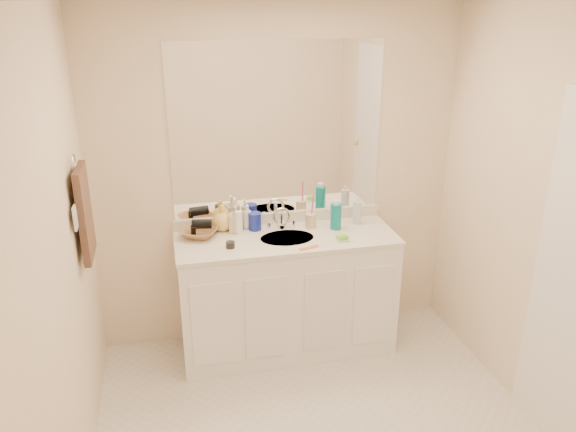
# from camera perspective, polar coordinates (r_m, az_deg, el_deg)

# --- Properties ---
(ceiling) EXTENTS (2.60, 2.60, 0.02)m
(ceiling) POSITION_cam_1_polar(r_m,az_deg,el_deg) (2.55, 5.18, 21.01)
(ceiling) COLOR white
(ceiling) RESTS_ON wall_back
(wall_back) EXTENTS (2.60, 0.02, 2.40)m
(wall_back) POSITION_cam_1_polar(r_m,az_deg,el_deg) (4.00, -1.03, 3.65)
(wall_back) COLOR #F5DEC0
(wall_back) RESTS_ON floor
(wall_left) EXTENTS (0.02, 2.60, 2.40)m
(wall_left) POSITION_cam_1_polar(r_m,az_deg,el_deg) (2.77, -22.51, -6.37)
(wall_left) COLOR #F5DEC0
(wall_left) RESTS_ON floor
(wall_right) EXTENTS (0.02, 2.60, 2.40)m
(wall_right) POSITION_cam_1_polar(r_m,az_deg,el_deg) (3.42, 25.75, -1.67)
(wall_right) COLOR #F5DEC0
(wall_right) RESTS_ON floor
(vanity_cabinet) EXTENTS (1.50, 0.55, 0.85)m
(vanity_cabinet) POSITION_cam_1_polar(r_m,az_deg,el_deg) (4.06, -0.16, -8.00)
(vanity_cabinet) COLOR white
(vanity_cabinet) RESTS_ON floor
(countertop) EXTENTS (1.52, 0.57, 0.03)m
(countertop) POSITION_cam_1_polar(r_m,az_deg,el_deg) (3.86, -0.16, -2.30)
(countertop) COLOR white
(countertop) RESTS_ON vanity_cabinet
(backsplash) EXTENTS (1.52, 0.03, 0.08)m
(backsplash) POSITION_cam_1_polar(r_m,az_deg,el_deg) (4.08, -0.96, -0.17)
(backsplash) COLOR silver
(backsplash) RESTS_ON countertop
(sink_basin) EXTENTS (0.37, 0.37, 0.02)m
(sink_basin) POSITION_cam_1_polar(r_m,az_deg,el_deg) (3.84, -0.10, -2.37)
(sink_basin) COLOR #BCB3A5
(sink_basin) RESTS_ON countertop
(faucet) EXTENTS (0.02, 0.02, 0.11)m
(faucet) POSITION_cam_1_polar(r_m,az_deg,el_deg) (3.98, -0.67, -0.48)
(faucet) COLOR silver
(faucet) RESTS_ON countertop
(mirror) EXTENTS (1.48, 0.01, 1.20)m
(mirror) POSITION_cam_1_polar(r_m,az_deg,el_deg) (3.90, -1.05, 8.67)
(mirror) COLOR white
(mirror) RESTS_ON wall_back
(blue_mug) EXTENTS (0.11, 0.11, 0.12)m
(blue_mug) POSITION_cam_1_polar(r_m,az_deg,el_deg) (3.96, -3.39, -0.54)
(blue_mug) COLOR #162498
(blue_mug) RESTS_ON countertop
(tan_cup) EXTENTS (0.09, 0.09, 0.10)m
(tan_cup) POSITION_cam_1_polar(r_m,az_deg,el_deg) (3.99, 2.33, -0.47)
(tan_cup) COLOR beige
(tan_cup) RESTS_ON countertop
(toothbrush) EXTENTS (0.02, 0.04, 0.21)m
(toothbrush) POSITION_cam_1_polar(r_m,az_deg,el_deg) (3.96, 2.49, 0.86)
(toothbrush) COLOR #F13F90
(toothbrush) RESTS_ON tan_cup
(mouthwash_bottle) EXTENTS (0.09, 0.09, 0.18)m
(mouthwash_bottle) POSITION_cam_1_polar(r_m,az_deg,el_deg) (3.97, 4.89, -0.05)
(mouthwash_bottle) COLOR #0A7F83
(mouthwash_bottle) RESTS_ON countertop
(clear_pump_bottle) EXTENTS (0.07, 0.07, 0.17)m
(clear_pump_bottle) POSITION_cam_1_polar(r_m,az_deg,el_deg) (4.08, 7.01, 0.36)
(clear_pump_bottle) COLOR silver
(clear_pump_bottle) RESTS_ON countertop
(soap_dish) EXTENTS (0.09, 0.08, 0.01)m
(soap_dish) POSITION_cam_1_polar(r_m,az_deg,el_deg) (3.81, 5.53, -2.42)
(soap_dish) COLOR silver
(soap_dish) RESTS_ON countertop
(green_soap) EXTENTS (0.08, 0.06, 0.02)m
(green_soap) POSITION_cam_1_polar(r_m,az_deg,el_deg) (3.80, 5.54, -2.15)
(green_soap) COLOR #77DD36
(green_soap) RESTS_ON soap_dish
(orange_comb) EXTENTS (0.14, 0.07, 0.01)m
(orange_comb) POSITION_cam_1_polar(r_m,az_deg,el_deg) (3.68, 2.14, -3.24)
(orange_comb) COLOR orange
(orange_comb) RESTS_ON countertop
(dark_jar) EXTENTS (0.07, 0.07, 0.04)m
(dark_jar) POSITION_cam_1_polar(r_m,az_deg,el_deg) (3.70, -5.87, -2.92)
(dark_jar) COLOR black
(dark_jar) RESTS_ON countertop
(extra_white_bottle) EXTENTS (0.06, 0.06, 0.16)m
(extra_white_bottle) POSITION_cam_1_polar(r_m,az_deg,el_deg) (3.89, -5.02, -0.66)
(extra_white_bottle) COLOR white
(extra_white_bottle) RESTS_ON countertop
(soap_bottle_white) EXTENTS (0.08, 0.08, 0.18)m
(soap_bottle_white) POSITION_cam_1_polar(r_m,az_deg,el_deg) (3.98, -4.15, -0.04)
(soap_bottle_white) COLOR white
(soap_bottle_white) RESTS_ON countertop
(soap_bottle_cream) EXTENTS (0.11, 0.11, 0.19)m
(soap_bottle_cream) POSITION_cam_1_polar(r_m,az_deg,el_deg) (3.92, -5.33, -0.25)
(soap_bottle_cream) COLOR beige
(soap_bottle_cream) RESTS_ON countertop
(soap_bottle_yellow) EXTENTS (0.18, 0.18, 0.18)m
(soap_bottle_yellow) POSITION_cam_1_polar(r_m,az_deg,el_deg) (3.96, -6.69, -0.19)
(soap_bottle_yellow) COLOR #F1CA5D
(soap_bottle_yellow) RESTS_ON countertop
(wicker_basket) EXTENTS (0.32, 0.32, 0.06)m
(wicker_basket) POSITION_cam_1_polar(r_m,az_deg,el_deg) (3.90, -8.99, -1.64)
(wicker_basket) COLOR #98673D
(wicker_basket) RESTS_ON countertop
(hair_dryer) EXTENTS (0.14, 0.09, 0.07)m
(hair_dryer) POSITION_cam_1_polar(r_m,az_deg,el_deg) (3.87, -8.75, -0.81)
(hair_dryer) COLOR black
(hair_dryer) RESTS_ON wicker_basket
(towel_ring) EXTENTS (0.01, 0.11, 0.11)m
(towel_ring) POSITION_cam_1_polar(r_m,az_deg,el_deg) (3.36, -20.92, 5.03)
(towel_ring) COLOR silver
(towel_ring) RESTS_ON wall_left
(hand_towel) EXTENTS (0.04, 0.32, 0.55)m
(hand_towel) POSITION_cam_1_polar(r_m,az_deg,el_deg) (3.44, -19.95, 0.27)
(hand_towel) COLOR #36251D
(hand_towel) RESTS_ON towel_ring
(switch_plate) EXTENTS (0.01, 0.08, 0.13)m
(switch_plate) POSITION_cam_1_polar(r_m,az_deg,el_deg) (3.24, -20.81, -0.16)
(switch_plate) COLOR white
(switch_plate) RESTS_ON wall_left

